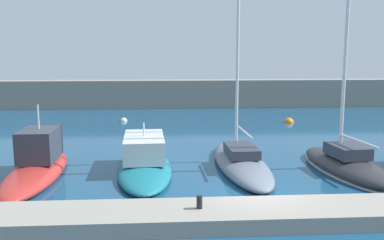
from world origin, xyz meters
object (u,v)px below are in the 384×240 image
(sailboat_charcoal_fourth, at_px, (346,162))
(dock_bollard, at_px, (199,202))
(motorboat_teal_second, at_px, (144,161))
(motorboat_red_nearest, at_px, (37,163))
(mooring_buoy_white, at_px, (124,121))
(sailboat_slate_third, at_px, (241,160))
(mooring_buoy_orange, at_px, (289,123))

(sailboat_charcoal_fourth, bearing_deg, dock_bollard, 121.20)
(motorboat_teal_second, bearing_deg, motorboat_red_nearest, 93.09)
(motorboat_teal_second, relative_size, mooring_buoy_white, 14.09)
(sailboat_slate_third, relative_size, sailboat_charcoal_fourth, 1.09)
(motorboat_red_nearest, xyz_separation_m, mooring_buoy_white, (2.55, 15.88, -0.60))
(motorboat_red_nearest, bearing_deg, mooring_buoy_orange, -50.12)
(sailboat_slate_third, bearing_deg, mooring_buoy_white, 23.70)
(sailboat_slate_third, xyz_separation_m, mooring_buoy_orange, (6.49, 13.43, -0.40))
(sailboat_slate_third, relative_size, mooring_buoy_orange, 19.39)
(motorboat_red_nearest, relative_size, sailboat_slate_third, 0.52)
(mooring_buoy_white, bearing_deg, mooring_buoy_orange, -7.17)
(mooring_buoy_orange, height_order, dock_bollard, dock_bollard)
(sailboat_slate_third, height_order, sailboat_charcoal_fourth, sailboat_slate_third)
(motorboat_red_nearest, xyz_separation_m, sailboat_slate_third, (9.77, 0.73, -0.19))
(motorboat_teal_second, distance_m, dock_bollard, 6.97)
(mooring_buoy_orange, xyz_separation_m, dock_bollard, (-9.16, -20.30, 0.77))
(motorboat_teal_second, relative_size, dock_bollard, 18.38)
(motorboat_red_nearest, relative_size, sailboat_charcoal_fourth, 0.57)
(sailboat_slate_third, bearing_deg, motorboat_teal_second, 91.07)
(mooring_buoy_white, bearing_deg, dock_bollard, -78.33)
(motorboat_red_nearest, distance_m, dock_bollard, 9.39)
(sailboat_slate_third, height_order, mooring_buoy_white, sailboat_slate_third)
(sailboat_charcoal_fourth, bearing_deg, mooring_buoy_white, 30.83)
(motorboat_red_nearest, relative_size, motorboat_teal_second, 1.01)
(sailboat_slate_third, distance_m, sailboat_charcoal_fourth, 5.10)
(motorboat_red_nearest, bearing_deg, mooring_buoy_white, -10.29)
(sailboat_slate_third, bearing_deg, dock_bollard, 156.99)
(motorboat_red_nearest, relative_size, mooring_buoy_white, 14.17)
(mooring_buoy_orange, distance_m, mooring_buoy_white, 13.82)
(mooring_buoy_orange, bearing_deg, sailboat_slate_third, -115.81)
(sailboat_charcoal_fourth, bearing_deg, motorboat_teal_second, 79.45)
(motorboat_teal_second, height_order, mooring_buoy_white, motorboat_teal_second)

